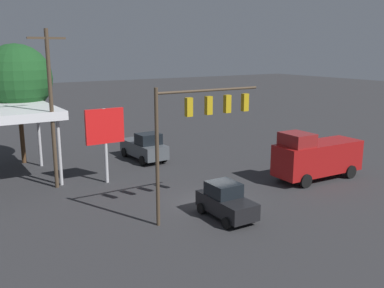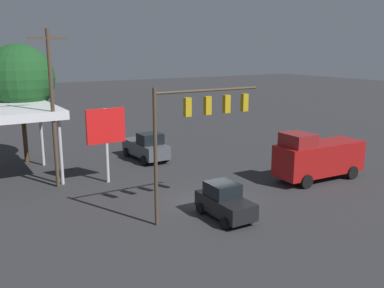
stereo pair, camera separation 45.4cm
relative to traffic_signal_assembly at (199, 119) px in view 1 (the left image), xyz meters
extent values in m
plane|color=#2D2D30|center=(-1.66, -1.30, -5.54)|extent=(200.00, 200.00, 0.00)
cylinder|color=#473828|center=(2.57, 0.02, -1.87)|extent=(0.20, 0.20, 7.34)
cylinder|color=#473828|center=(-0.67, 0.02, 1.50)|extent=(6.48, 0.14, 0.14)
cube|color=#B79314|center=(0.64, 0.02, 0.68)|extent=(0.36, 0.28, 1.00)
sphere|color=#FF4141|center=(0.64, -0.16, 0.98)|extent=(0.22, 0.22, 0.22)
sphere|color=#392305|center=(0.64, -0.16, 0.68)|extent=(0.22, 0.22, 0.22)
sphere|color=black|center=(0.64, -0.16, 0.38)|extent=(0.22, 0.22, 0.22)
cube|color=#B79314|center=(-0.63, 0.02, 0.68)|extent=(0.36, 0.28, 1.00)
sphere|color=#FF4141|center=(-0.63, -0.16, 0.98)|extent=(0.22, 0.22, 0.22)
sphere|color=#392305|center=(-0.63, -0.16, 0.68)|extent=(0.22, 0.22, 0.22)
sphere|color=black|center=(-0.63, -0.16, 0.38)|extent=(0.22, 0.22, 0.22)
cube|color=#B79314|center=(-1.89, 0.02, 0.68)|extent=(0.36, 0.28, 1.00)
sphere|color=#FF4141|center=(-1.89, -0.16, 0.98)|extent=(0.22, 0.22, 0.22)
sphere|color=#392305|center=(-1.89, -0.16, 0.68)|extent=(0.22, 0.22, 0.22)
sphere|color=black|center=(-1.89, -0.16, 0.38)|extent=(0.22, 0.22, 0.22)
cube|color=#B79314|center=(-3.15, 0.02, 0.68)|extent=(0.36, 0.28, 1.00)
sphere|color=#FF4141|center=(-3.15, -0.16, 0.98)|extent=(0.22, 0.22, 0.22)
sphere|color=#392305|center=(-3.15, -0.16, 0.68)|extent=(0.22, 0.22, 0.22)
sphere|color=black|center=(-3.15, -0.16, 0.38)|extent=(0.22, 0.22, 0.22)
cylinder|color=#473828|center=(5.41, -9.31, -0.30)|extent=(0.26, 0.26, 10.48)
cube|color=#473828|center=(5.41, -9.31, 4.34)|extent=(2.40, 0.14, 0.14)
cylinder|color=#B7B7BC|center=(5.00, -15.49, -3.25)|extent=(0.24, 0.24, 4.59)
cylinder|color=#B7B7BC|center=(5.00, -9.69, -3.25)|extent=(0.24, 0.24, 4.59)
cylinder|color=#B7B7BC|center=(2.12, -8.54, -2.92)|extent=(0.24, 0.24, 5.25)
cube|color=red|center=(2.12, -8.54, -1.50)|extent=(2.73, 0.24, 2.42)
cube|color=black|center=(2.12, -8.67, -1.50)|extent=(1.91, 0.04, 0.85)
cube|color=black|center=(-1.12, 1.14, -4.78)|extent=(1.77, 3.83, 0.90)
cube|color=black|center=(-1.13, 0.84, -3.95)|extent=(1.59, 1.73, 0.76)
cylinder|color=black|center=(-1.97, 2.39, -5.23)|extent=(0.23, 0.62, 0.62)
cylinder|color=black|center=(-0.23, 2.35, -5.23)|extent=(0.23, 0.62, 0.62)
cylinder|color=black|center=(-2.02, -0.08, -5.23)|extent=(0.23, 0.62, 0.62)
cylinder|color=black|center=(-0.28, -0.12, -5.23)|extent=(0.23, 0.62, 0.62)
cube|color=#474C51|center=(-2.89, -12.94, -4.59)|extent=(2.14, 5.25, 1.10)
cube|color=black|center=(-2.91, -12.04, -3.59)|extent=(1.88, 1.65, 0.90)
cylinder|color=black|center=(-3.95, -11.28, -5.14)|extent=(0.24, 0.81, 0.80)
cylinder|color=black|center=(-1.91, -11.22, -5.14)|extent=(0.24, 0.81, 0.80)
cylinder|color=black|center=(-3.86, -14.66, -5.14)|extent=(0.24, 0.81, 0.80)
cylinder|color=black|center=(-1.82, -14.60, -5.14)|extent=(0.24, 0.81, 0.80)
cube|color=maroon|center=(-11.08, -1.28, -3.96)|extent=(6.89, 2.58, 2.20)
cube|color=maroon|center=(-8.98, -1.36, -2.41)|extent=(1.88, 2.19, 0.90)
cylinder|color=black|center=(-8.82, -0.20, -5.06)|extent=(0.97, 0.26, 0.96)
cylinder|color=black|center=(-8.92, -2.54, -5.06)|extent=(0.97, 0.26, 0.96)
cylinder|color=black|center=(-13.24, -0.02, -5.06)|extent=(0.97, 0.26, 0.96)
cylinder|color=black|center=(-13.34, -2.36, -5.06)|extent=(0.97, 0.26, 0.96)
cylinder|color=#4C331E|center=(5.96, -17.27, -3.04)|extent=(0.36, 0.36, 5.01)
sphere|color=#19471E|center=(5.96, -17.27, 1.38)|extent=(5.45, 5.45, 5.45)
camera|label=1|loc=(12.44, 19.06, 3.70)|focal=40.00mm
camera|label=2|loc=(12.06, 19.30, 3.70)|focal=40.00mm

